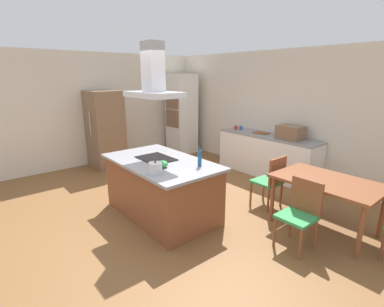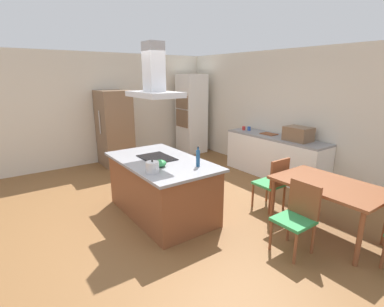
{
  "view_description": "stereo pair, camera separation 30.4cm",
  "coord_description": "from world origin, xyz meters",
  "px_view_note": "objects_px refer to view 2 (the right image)",
  "views": [
    {
      "loc": [
        3.53,
        -2.31,
        2.17
      ],
      "look_at": [
        0.27,
        0.4,
        1.0
      ],
      "focal_mm": 26.73,
      "sensor_mm": 36.0,
      "label": 1
    },
    {
      "loc": [
        3.71,
        -2.07,
        2.17
      ],
      "look_at": [
        0.27,
        0.4,
        1.0
      ],
      "focal_mm": 26.73,
      "sensor_mm": 36.0,
      "label": 2
    }
  ],
  "objects_px": {
    "tea_kettle": "(152,167)",
    "wall_oven_stack": "(191,114)",
    "countertop_microwave": "(298,134)",
    "chair_at_left_end": "(274,181)",
    "refrigerator": "(115,128)",
    "cooktop": "(157,158)",
    "olive_oil_bottle": "(198,158)",
    "chair_facing_island": "(298,213)",
    "mixing_bowl": "(160,163)",
    "dining_table": "(329,189)",
    "range_hood": "(154,80)",
    "coffee_mug_blue": "(249,129)",
    "cutting_board": "(269,134)",
    "coffee_mug_red": "(244,128)"
  },
  "relations": [
    {
      "from": "olive_oil_bottle",
      "to": "chair_facing_island",
      "type": "height_order",
      "value": "olive_oil_bottle"
    },
    {
      "from": "cutting_board",
      "to": "range_hood",
      "type": "xyz_separation_m",
      "value": [
        0.21,
        -2.93,
        1.19
      ]
    },
    {
      "from": "refrigerator",
      "to": "wall_oven_stack",
      "type": "bearing_deg",
      "value": 87.96
    },
    {
      "from": "cooktop",
      "to": "coffee_mug_blue",
      "type": "height_order",
      "value": "coffee_mug_blue"
    },
    {
      "from": "cutting_board",
      "to": "wall_oven_stack",
      "type": "distance_m",
      "value": 2.58
    },
    {
      "from": "cooktop",
      "to": "countertop_microwave",
      "type": "bearing_deg",
      "value": 79.1
    },
    {
      "from": "tea_kettle",
      "to": "wall_oven_stack",
      "type": "relative_size",
      "value": 0.1
    },
    {
      "from": "range_hood",
      "to": "mixing_bowl",
      "type": "bearing_deg",
      "value": -22.42
    },
    {
      "from": "countertop_microwave",
      "to": "wall_oven_stack",
      "type": "bearing_deg",
      "value": -175.97
    },
    {
      "from": "countertop_microwave",
      "to": "refrigerator",
      "type": "distance_m",
      "value": 4.21
    },
    {
      "from": "chair_at_left_end",
      "to": "dining_table",
      "type": "bearing_deg",
      "value": 0.0
    },
    {
      "from": "wall_oven_stack",
      "to": "chair_at_left_end",
      "type": "bearing_deg",
      "value": -15.88
    },
    {
      "from": "tea_kettle",
      "to": "olive_oil_bottle",
      "type": "height_order",
      "value": "olive_oil_bottle"
    },
    {
      "from": "countertop_microwave",
      "to": "cutting_board",
      "type": "bearing_deg",
      "value": 176.25
    },
    {
      "from": "dining_table",
      "to": "chair_facing_island",
      "type": "xyz_separation_m",
      "value": [
        0.0,
        -0.67,
        -0.16
      ]
    },
    {
      "from": "refrigerator",
      "to": "chair_at_left_end",
      "type": "xyz_separation_m",
      "value": [
        3.92,
        1.15,
        -0.4
      ]
    },
    {
      "from": "chair_facing_island",
      "to": "range_hood",
      "type": "relative_size",
      "value": 0.99
    },
    {
      "from": "tea_kettle",
      "to": "refrigerator",
      "type": "height_order",
      "value": "refrigerator"
    },
    {
      "from": "tea_kettle",
      "to": "range_hood",
      "type": "relative_size",
      "value": 0.26
    },
    {
      "from": "cooktop",
      "to": "range_hood",
      "type": "distance_m",
      "value": 1.2
    },
    {
      "from": "chair_facing_island",
      "to": "chair_at_left_end",
      "type": "height_order",
      "value": "same"
    },
    {
      "from": "dining_table",
      "to": "range_hood",
      "type": "distance_m",
      "value": 2.9
    },
    {
      "from": "cutting_board",
      "to": "dining_table",
      "type": "bearing_deg",
      "value": -32.06
    },
    {
      "from": "refrigerator",
      "to": "coffee_mug_blue",
      "type": "bearing_deg",
      "value": 50.64
    },
    {
      "from": "chair_at_left_end",
      "to": "olive_oil_bottle",
      "type": "bearing_deg",
      "value": -105.49
    },
    {
      "from": "coffee_mug_blue",
      "to": "cutting_board",
      "type": "xyz_separation_m",
      "value": [
        0.58,
        0.02,
        -0.04
      ]
    },
    {
      "from": "wall_oven_stack",
      "to": "dining_table",
      "type": "distance_m",
      "value": 4.9
    },
    {
      "from": "olive_oil_bottle",
      "to": "refrigerator",
      "type": "relative_size",
      "value": 0.16
    },
    {
      "from": "refrigerator",
      "to": "chair_facing_island",
      "type": "relative_size",
      "value": 2.04
    },
    {
      "from": "mixing_bowl",
      "to": "refrigerator",
      "type": "distance_m",
      "value": 3.31
    },
    {
      "from": "mixing_bowl",
      "to": "coffee_mug_blue",
      "type": "xyz_separation_m",
      "value": [
        -1.2,
        3.08,
        -0.0
      ]
    },
    {
      "from": "tea_kettle",
      "to": "chair_facing_island",
      "type": "xyz_separation_m",
      "value": [
        1.4,
        1.27,
        -0.47
      ]
    },
    {
      "from": "countertop_microwave",
      "to": "dining_table",
      "type": "relative_size",
      "value": 0.36
    },
    {
      "from": "range_hood",
      "to": "chair_at_left_end",
      "type": "bearing_deg",
      "value": 55.31
    },
    {
      "from": "cooktop",
      "to": "olive_oil_bottle",
      "type": "relative_size",
      "value": 2.04
    },
    {
      "from": "countertop_microwave",
      "to": "chair_facing_island",
      "type": "xyz_separation_m",
      "value": [
        1.44,
        -1.99,
        -0.53
      ]
    },
    {
      "from": "mixing_bowl",
      "to": "tea_kettle",
      "type": "bearing_deg",
      "value": -51.36
    },
    {
      "from": "countertop_microwave",
      "to": "chair_at_left_end",
      "type": "xyz_separation_m",
      "value": [
        0.52,
        -1.33,
        -0.53
      ]
    },
    {
      "from": "mixing_bowl",
      "to": "countertop_microwave",
      "type": "relative_size",
      "value": 0.36
    },
    {
      "from": "refrigerator",
      "to": "tea_kettle",
      "type": "bearing_deg",
      "value": -12.86
    },
    {
      "from": "range_hood",
      "to": "refrigerator",
      "type": "bearing_deg",
      "value": 172.0
    },
    {
      "from": "coffee_mug_red",
      "to": "chair_at_left_end",
      "type": "xyz_separation_m",
      "value": [
        1.97,
        -1.29,
        -0.44
      ]
    },
    {
      "from": "olive_oil_bottle",
      "to": "coffee_mug_blue",
      "type": "distance_m",
      "value": 3.04
    },
    {
      "from": "cooktop",
      "to": "range_hood",
      "type": "height_order",
      "value": "range_hood"
    },
    {
      "from": "tea_kettle",
      "to": "mixing_bowl",
      "type": "height_order",
      "value": "tea_kettle"
    },
    {
      "from": "cooktop",
      "to": "olive_oil_bottle",
      "type": "bearing_deg",
      "value": 20.91
    },
    {
      "from": "refrigerator",
      "to": "dining_table",
      "type": "relative_size",
      "value": 1.3
    },
    {
      "from": "cooktop",
      "to": "olive_oil_bottle",
      "type": "height_order",
      "value": "olive_oil_bottle"
    },
    {
      "from": "chair_facing_island",
      "to": "coffee_mug_red",
      "type": "bearing_deg",
      "value": 145.87
    },
    {
      "from": "mixing_bowl",
      "to": "dining_table",
      "type": "distance_m",
      "value": 2.35
    }
  ]
}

